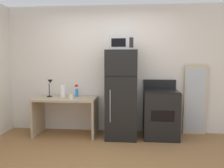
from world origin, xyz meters
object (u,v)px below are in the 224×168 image
Objects in this scene: refrigerator at (122,94)px; leaning_mirror at (195,100)px; desk at (66,109)px; paper_towel_roll at (63,91)px; oven_range at (161,114)px; microwave at (122,43)px; spray_bottle at (77,92)px; coffee_mug at (71,97)px; desk_lamp at (50,85)px.

refrigerator reaches higher than leaning_mirror.
desk is 5.07× the size of paper_towel_roll.
refrigerator reaches higher than oven_range.
microwave reaches higher than oven_range.
paper_towel_roll reaches higher than desk.
oven_range is (0.75, 0.05, -1.34)m from microwave.
leaning_mirror is (2.39, 0.12, -0.15)m from spray_bottle.
refrigerator is 1.50m from leaning_mirror.
paper_towel_roll is (-0.23, 0.23, 0.07)m from coffee_mug.
microwave is at bearing -4.38° from desk_lamp.
spray_bottle is 0.15× the size of refrigerator.
microwave reaches higher than paper_towel_roll.
desk_lamp is 0.25× the size of leaning_mirror.
coffee_mug is 1.39m from microwave.
desk_lamp reaches higher than desk.
desk is 0.58m from desk_lamp.
microwave is at bearing -176.15° from oven_range.
desk_lamp is 1.47× the size of paper_towel_roll.
desk is 0.72× the size of refrigerator.
oven_range reaches higher than paper_towel_roll.
oven_range reaches higher than spray_bottle.
leaning_mirror is (2.58, 0.27, 0.17)m from desk.
desk_lamp is 0.59m from coffee_mug.
desk_lamp is at bearing -176.19° from leaning_mirror.
paper_towel_roll is at bearing 138.14° from desk.
desk_lamp is 2.27m from oven_range.
desk is at bearing -174.09° from leaning_mirror.
desk_lamp is 0.21× the size of refrigerator.
coffee_mug is at bearing -45.82° from desk.
paper_towel_roll is at bearing 174.82° from microwave.
paper_towel_roll is (0.27, -0.00, -0.12)m from desk_lamp.
refrigerator is 0.97m from microwave.
paper_towel_roll is 0.17× the size of leaning_mirror.
coffee_mug is at bearing -24.88° from desk_lamp.
paper_towel_roll is 1.52m from microwave.
refrigerator is at bearing -3.55° from desk_lamp.
coffee_mug is at bearing -169.97° from leaning_mirror.
desk_lamp reaches higher than paper_towel_roll.
refrigerator reaches higher than coffee_mug.
desk is 1.15m from refrigerator.
microwave is (0.95, 0.12, 1.01)m from coffee_mug.
microwave is 1.54m from oven_range.
desk_lamp is at bearing 168.26° from desk.
microwave is (0.93, -0.18, 0.96)m from spray_bottle.
paper_towel_roll is 0.27m from spray_bottle.
spray_bottle is at bearing 85.00° from coffee_mug.
refrigerator is at bearing 8.55° from coffee_mug.
spray_bottle is (0.03, 0.31, 0.05)m from coffee_mug.
leaning_mirror reaches higher than oven_range.
refrigerator is at bearing -169.01° from leaning_mirror.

